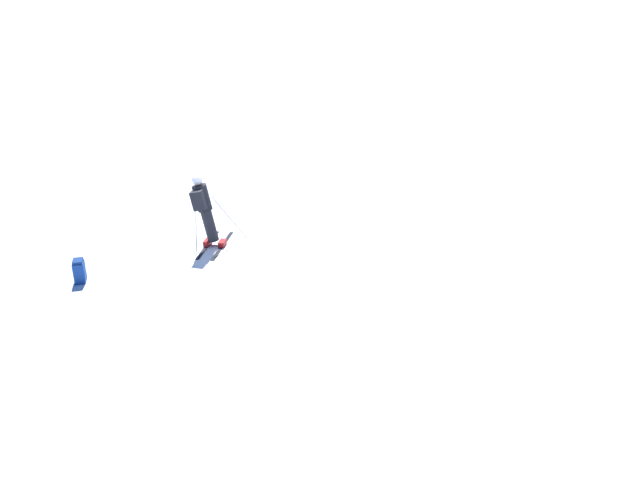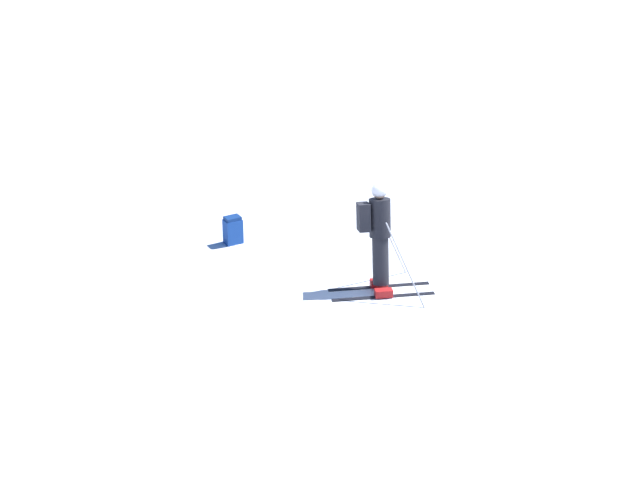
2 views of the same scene
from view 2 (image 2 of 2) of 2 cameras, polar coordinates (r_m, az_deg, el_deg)
name	(u,v)px [view 2 (image 2 of 2)]	position (r m, az deg, el deg)	size (l,w,h in m)	color
ground_plane	(382,292)	(17.06, 3.32, -2.81)	(300.00, 300.00, 0.00)	white
skier	(378,231)	(16.81, 3.13, 0.46)	(1.43, 1.66, 1.78)	black
spare_backpack	(233,230)	(18.72, -4.67, 0.53)	(0.26, 0.33, 0.50)	#194293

